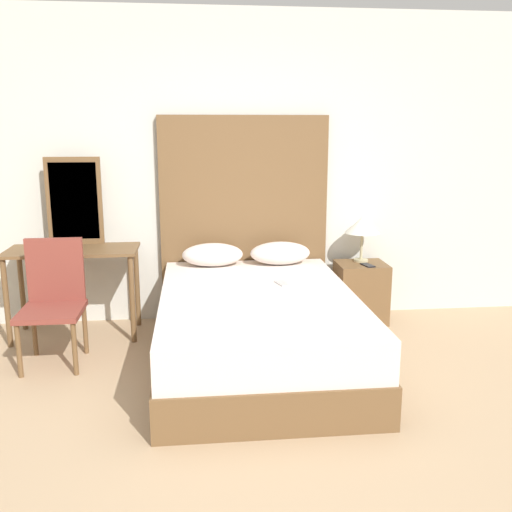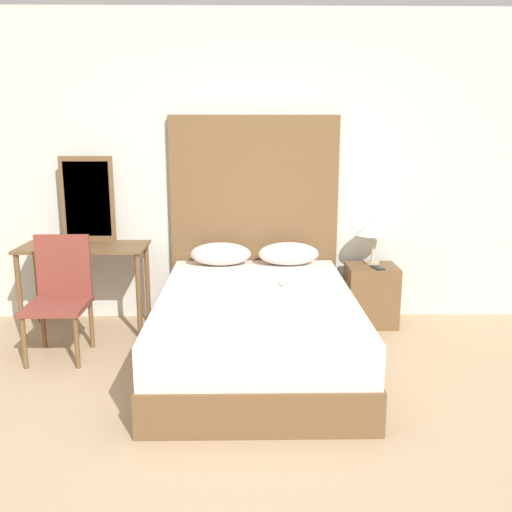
# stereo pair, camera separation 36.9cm
# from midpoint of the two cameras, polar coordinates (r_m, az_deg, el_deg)

# --- Properties ---
(ground_plane) EXTENTS (16.00, 16.00, 0.00)m
(ground_plane) POSITION_cam_midpoint_polar(r_m,az_deg,el_deg) (3.23, 2.72, -19.19)
(ground_plane) COLOR tan
(wall_back) EXTENTS (10.00, 0.06, 2.70)m
(wall_back) POSITION_cam_midpoint_polar(r_m,az_deg,el_deg) (5.10, 1.20, 8.67)
(wall_back) COLOR silver
(wall_back) RESTS_ON ground_plane
(bed) EXTENTS (1.41, 2.12, 0.55)m
(bed) POSITION_cam_midpoint_polar(r_m,az_deg,el_deg) (4.19, 2.57, -7.38)
(bed) COLOR brown
(bed) RESTS_ON ground_plane
(headboard) EXTENTS (1.48, 0.05, 1.82)m
(headboard) POSITION_cam_midpoint_polar(r_m,az_deg,el_deg) (5.08, 1.90, 3.63)
(headboard) COLOR brown
(headboard) RESTS_ON ground_plane
(pillow_left) EXTENTS (0.52, 0.29, 0.20)m
(pillow_left) POSITION_cam_midpoint_polar(r_m,az_deg,el_deg) (4.91, -1.42, 0.18)
(pillow_left) COLOR silver
(pillow_left) RESTS_ON bed
(pillow_right) EXTENTS (0.52, 0.29, 0.20)m
(pillow_right) POSITION_cam_midpoint_polar(r_m,az_deg,el_deg) (4.94, 5.40, 0.21)
(pillow_right) COLOR silver
(pillow_right) RESTS_ON bed
(phone_on_bed) EXTENTS (0.11, 0.16, 0.01)m
(phone_on_bed) POSITION_cam_midpoint_polar(r_m,az_deg,el_deg) (4.33, 5.25, -2.84)
(phone_on_bed) COLOR #B7B7BC
(phone_on_bed) RESTS_ON bed
(nightstand) EXTENTS (0.43, 0.38, 0.53)m
(nightstand) POSITION_cam_midpoint_polar(r_m,az_deg,el_deg) (5.17, 13.45, -3.85)
(nightstand) COLOR brown
(nightstand) RESTS_ON ground_plane
(table_lamp) EXTENTS (0.31, 0.31, 0.40)m
(table_lamp) POSITION_cam_midpoint_polar(r_m,az_deg,el_deg) (5.11, 13.72, 2.76)
(table_lamp) COLOR tan
(table_lamp) RESTS_ON nightstand
(phone_on_nightstand) EXTENTS (0.10, 0.16, 0.01)m
(phone_on_nightstand) POSITION_cam_midpoint_polar(r_m,az_deg,el_deg) (5.01, 14.14, -1.17)
(phone_on_nightstand) COLOR black
(phone_on_nightstand) RESTS_ON nightstand
(vanity_desk) EXTENTS (1.05, 0.49, 0.74)m
(vanity_desk) POSITION_cam_midpoint_polar(r_m,az_deg,el_deg) (4.96, -14.79, -0.41)
(vanity_desk) COLOR brown
(vanity_desk) RESTS_ON ground_plane
(vanity_mirror) EXTENTS (0.46, 0.03, 0.73)m
(vanity_mirror) POSITION_cam_midpoint_polar(r_m,az_deg,el_deg) (5.08, -14.52, 5.53)
(vanity_mirror) COLOR brown
(vanity_mirror) RESTS_ON vanity_desk
(chair) EXTENTS (0.44, 0.46, 0.91)m
(chair) POSITION_cam_midpoint_polar(r_m,az_deg,el_deg) (4.51, -16.81, -3.38)
(chair) COLOR brown
(chair) RESTS_ON ground_plane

